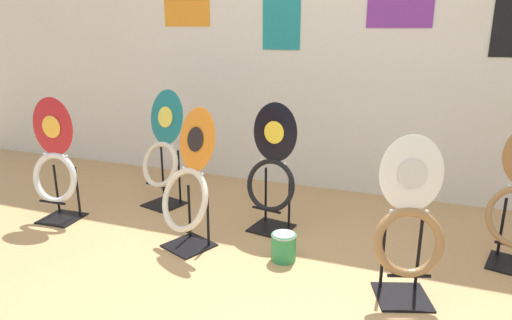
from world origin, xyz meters
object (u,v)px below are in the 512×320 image
object	(u,v)px
toilet_seat_display_orange_sun	(189,186)
toilet_seat_display_white_plain	(409,229)
toilet_seat_display_crimson_swirl	(55,165)
paint_can	(284,246)
toilet_seat_display_jazz_black	(272,172)
toilet_seat_display_teal_sax	(163,152)

from	to	relation	value
toilet_seat_display_orange_sun	toilet_seat_display_white_plain	xyz separation A→B (m)	(1.38, -0.15, -0.02)
toilet_seat_display_crimson_swirl	paint_can	world-z (taller)	toilet_seat_display_crimson_swirl
toilet_seat_display_jazz_black	toilet_seat_display_white_plain	distance (m)	1.12
toilet_seat_display_crimson_swirl	toilet_seat_display_white_plain	distance (m)	2.53
toilet_seat_display_jazz_black	paint_can	world-z (taller)	toilet_seat_display_jazz_black
toilet_seat_display_crimson_swirl	paint_can	distance (m)	1.82
toilet_seat_display_orange_sun	paint_can	bearing A→B (deg)	2.53
toilet_seat_display_teal_sax	toilet_seat_display_crimson_swirl	size ratio (longest dim) A/B	1.01
toilet_seat_display_crimson_swirl	toilet_seat_display_white_plain	bearing A→B (deg)	-4.23
toilet_seat_display_crimson_swirl	toilet_seat_display_white_plain	world-z (taller)	toilet_seat_display_crimson_swirl
toilet_seat_display_crimson_swirl	toilet_seat_display_jazz_black	bearing A→B (deg)	14.49
toilet_seat_display_jazz_black	toilet_seat_display_white_plain	world-z (taller)	toilet_seat_display_jazz_black
toilet_seat_display_teal_sax	toilet_seat_display_crimson_swirl	bearing A→B (deg)	-137.09
toilet_seat_display_crimson_swirl	toilet_seat_display_teal_sax	bearing A→B (deg)	42.91
toilet_seat_display_orange_sun	toilet_seat_display_jazz_black	bearing A→B (deg)	46.18
toilet_seat_display_teal_sax	paint_can	distance (m)	1.37
toilet_seat_display_white_plain	paint_can	world-z (taller)	toilet_seat_display_white_plain
toilet_seat_display_white_plain	paint_can	distance (m)	0.82
toilet_seat_display_teal_sax	toilet_seat_display_orange_sun	distance (m)	0.81
toilet_seat_display_crimson_swirl	toilet_seat_display_jazz_black	distance (m)	1.62
paint_can	toilet_seat_display_white_plain	bearing A→B (deg)	-13.61
toilet_seat_display_white_plain	toilet_seat_display_teal_sax	bearing A→B (deg)	159.18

